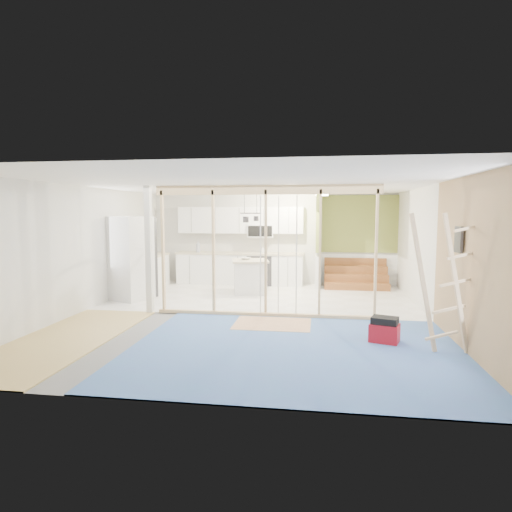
# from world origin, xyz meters

# --- Properties ---
(room) EXTENTS (7.01, 8.01, 2.61)m
(room) POSITION_xyz_m (0.00, 0.00, 1.30)
(room) COLOR slate
(room) RESTS_ON ground
(floor_overlays) EXTENTS (7.00, 8.00, 0.03)m
(floor_overlays) POSITION_xyz_m (0.07, 0.06, 0.01)
(floor_overlays) COLOR white
(floor_overlays) RESTS_ON room
(stud_frame) EXTENTS (4.66, 0.14, 2.60)m
(stud_frame) POSITION_xyz_m (-0.24, -0.00, 1.59)
(stud_frame) COLOR #DAB185
(stud_frame) RESTS_ON room
(base_cabinets) EXTENTS (4.45, 2.24, 0.93)m
(base_cabinets) POSITION_xyz_m (-1.61, 3.36, 0.47)
(base_cabinets) COLOR white
(base_cabinets) RESTS_ON room
(upper_cabinets) EXTENTS (3.60, 0.41, 0.85)m
(upper_cabinets) POSITION_xyz_m (-0.84, 3.82, 1.82)
(upper_cabinets) COLOR white
(upper_cabinets) RESTS_ON room
(green_partition) EXTENTS (2.25, 1.51, 2.60)m
(green_partition) POSITION_xyz_m (2.04, 3.66, 0.94)
(green_partition) COLOR olive
(green_partition) RESTS_ON room
(pot_rack) EXTENTS (0.52, 0.52, 0.72)m
(pot_rack) POSITION_xyz_m (-0.31, 1.89, 2.00)
(pot_rack) COLOR black
(pot_rack) RESTS_ON room
(sheathing_panel) EXTENTS (0.02, 4.00, 2.60)m
(sheathing_panel) POSITION_xyz_m (3.48, -2.00, 1.30)
(sheathing_panel) COLOR #AC7C5D
(sheathing_panel) RESTS_ON room
(electrical_panel) EXTENTS (0.04, 0.30, 0.40)m
(electrical_panel) POSITION_xyz_m (3.43, -1.40, 1.65)
(electrical_panel) COLOR #3C3C42
(electrical_panel) RESTS_ON room
(ceiling_light) EXTENTS (0.32, 0.32, 0.08)m
(ceiling_light) POSITION_xyz_m (1.40, 3.00, 2.54)
(ceiling_light) COLOR #FFEABF
(ceiling_light) RESTS_ON room
(fridge) EXTENTS (1.10, 1.06, 1.97)m
(fridge) POSITION_xyz_m (-3.08, 1.21, 0.99)
(fridge) COLOR silver
(fridge) RESTS_ON room
(island) EXTENTS (1.06, 1.06, 0.87)m
(island) POSITION_xyz_m (-0.38, 2.35, 0.43)
(island) COLOR white
(island) RESTS_ON room
(bowl) EXTENTS (0.27, 0.27, 0.06)m
(bowl) POSITION_xyz_m (-0.50, 2.33, 0.91)
(bowl) COLOR beige
(bowl) RESTS_ON island
(soap_bottle_a) EXTENTS (0.16, 0.16, 0.34)m
(soap_bottle_a) POSITION_xyz_m (-2.10, 3.61, 1.10)
(soap_bottle_a) COLOR #A7AABA
(soap_bottle_a) RESTS_ON base_cabinets
(soap_bottle_b) EXTENTS (0.11, 0.11, 0.19)m
(soap_bottle_b) POSITION_xyz_m (-0.23, 3.70, 1.03)
(soap_bottle_b) COLOR silver
(soap_bottle_b) RESTS_ON base_cabinets
(toolbox) EXTENTS (0.52, 0.45, 0.42)m
(toolbox) POSITION_xyz_m (2.37, -1.43, 0.20)
(toolbox) COLOR #A40F1A
(toolbox) RESTS_ON room
(ladder) EXTENTS (1.09, 0.15, 2.04)m
(ladder) POSITION_xyz_m (3.11, -1.89, 1.04)
(ladder) COLOR #DCB886
(ladder) RESTS_ON room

